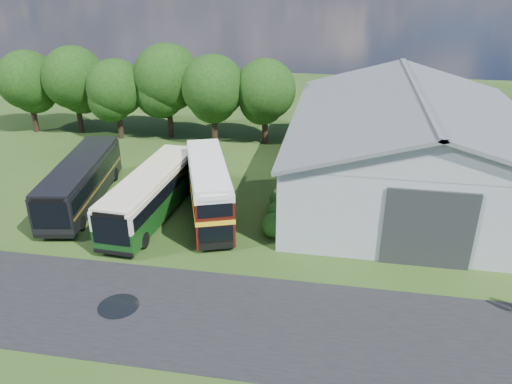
% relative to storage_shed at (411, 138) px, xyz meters
% --- Properties ---
extents(ground, '(120.00, 120.00, 0.00)m').
position_rel_storage_shed_xyz_m(ground, '(-15.00, -15.98, -4.17)').
color(ground, '#1E3912').
rests_on(ground, ground).
extents(asphalt_road, '(60.00, 8.00, 0.02)m').
position_rel_storage_shed_xyz_m(asphalt_road, '(-12.00, -18.98, -4.17)').
color(asphalt_road, black).
rests_on(asphalt_road, ground).
extents(puddle, '(2.20, 2.20, 0.01)m').
position_rel_storage_shed_xyz_m(puddle, '(-16.50, -18.98, -4.17)').
color(puddle, black).
rests_on(puddle, ground).
extents(storage_shed, '(18.80, 24.80, 8.15)m').
position_rel_storage_shed_xyz_m(storage_shed, '(0.00, 0.00, 0.00)').
color(storage_shed, gray).
rests_on(storage_shed, ground).
extents(tree_far_left, '(6.12, 6.12, 8.64)m').
position_rel_storage_shed_xyz_m(tree_far_left, '(-38.00, 8.02, 1.40)').
color(tree_far_left, black).
rests_on(tree_far_left, ground).
extents(tree_left_a, '(6.46, 6.46, 9.12)m').
position_rel_storage_shed_xyz_m(tree_left_a, '(-33.00, 8.52, 1.71)').
color(tree_left_a, black).
rests_on(tree_left_a, ground).
extents(tree_left_b, '(5.78, 5.78, 8.16)m').
position_rel_storage_shed_xyz_m(tree_left_b, '(-28.00, 7.52, 1.09)').
color(tree_left_b, black).
rests_on(tree_left_b, ground).
extents(tree_mid, '(6.80, 6.80, 9.60)m').
position_rel_storage_shed_xyz_m(tree_mid, '(-23.00, 8.82, 2.02)').
color(tree_mid, black).
rests_on(tree_mid, ground).
extents(tree_right_a, '(6.26, 6.26, 8.83)m').
position_rel_storage_shed_xyz_m(tree_right_a, '(-18.00, 7.82, 1.52)').
color(tree_right_a, black).
rests_on(tree_right_a, ground).
extents(tree_right_b, '(5.98, 5.98, 8.45)m').
position_rel_storage_shed_xyz_m(tree_right_b, '(-13.00, 8.62, 1.27)').
color(tree_right_b, black).
rests_on(tree_right_b, ground).
extents(shrub_front, '(1.70, 1.70, 1.70)m').
position_rel_storage_shed_xyz_m(shrub_front, '(-9.40, -9.98, -4.17)').
color(shrub_front, '#194714').
rests_on(shrub_front, ground).
extents(shrub_mid, '(1.60, 1.60, 1.60)m').
position_rel_storage_shed_xyz_m(shrub_mid, '(-9.40, -7.98, -4.17)').
color(shrub_mid, '#194714').
rests_on(shrub_mid, ground).
extents(shrub_back, '(1.80, 1.80, 1.80)m').
position_rel_storage_shed_xyz_m(shrub_back, '(-9.40, -5.98, -4.17)').
color(shrub_back, '#194714').
rests_on(shrub_back, ground).
extents(bus_green_single, '(3.41, 12.20, 3.33)m').
position_rel_storage_shed_xyz_m(bus_green_single, '(-18.40, -8.66, -2.39)').
color(bus_green_single, black).
rests_on(bus_green_single, ground).
extents(bus_maroon_double, '(5.73, 10.20, 4.27)m').
position_rel_storage_shed_xyz_m(bus_maroon_double, '(-14.31, -8.19, -2.04)').
color(bus_maroon_double, black).
rests_on(bus_maroon_double, ground).
extents(bus_dark_single, '(4.76, 12.41, 3.34)m').
position_rel_storage_shed_xyz_m(bus_dark_single, '(-24.39, -7.51, -2.39)').
color(bus_dark_single, black).
rests_on(bus_dark_single, ground).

